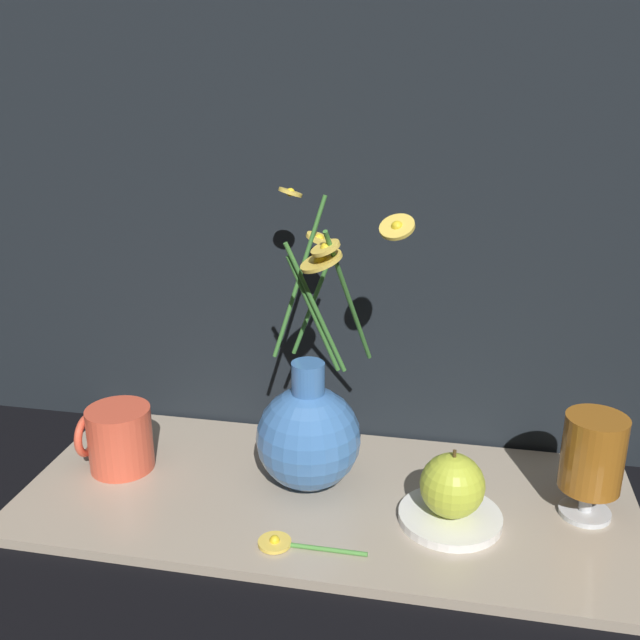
{
  "coord_description": "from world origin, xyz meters",
  "views": [
    {
      "loc": [
        0.14,
        -0.72,
        0.49
      ],
      "look_at": [
        -0.01,
        0.0,
        0.23
      ],
      "focal_mm": 40.0,
      "sensor_mm": 36.0,
      "label": 1
    }
  ],
  "objects_px": {
    "yellow_mug": "(118,438)",
    "tea_glass": "(593,456)",
    "vase_with_flowers": "(309,432)",
    "orange_fruit": "(452,485)"
  },
  "relations": [
    {
      "from": "vase_with_flowers",
      "to": "orange_fruit",
      "type": "height_order",
      "value": "vase_with_flowers"
    },
    {
      "from": "yellow_mug",
      "to": "tea_glass",
      "type": "bearing_deg",
      "value": 0.71
    },
    {
      "from": "orange_fruit",
      "to": "tea_glass",
      "type": "bearing_deg",
      "value": 15.81
    },
    {
      "from": "yellow_mug",
      "to": "orange_fruit",
      "type": "height_order",
      "value": "orange_fruit"
    },
    {
      "from": "yellow_mug",
      "to": "vase_with_flowers",
      "type": "bearing_deg",
      "value": 1.92
    },
    {
      "from": "vase_with_flowers",
      "to": "tea_glass",
      "type": "bearing_deg",
      "value": -0.21
    },
    {
      "from": "yellow_mug",
      "to": "orange_fruit",
      "type": "relative_size",
      "value": 1.13
    },
    {
      "from": "vase_with_flowers",
      "to": "orange_fruit",
      "type": "distance_m",
      "value": 0.18
    },
    {
      "from": "vase_with_flowers",
      "to": "orange_fruit",
      "type": "bearing_deg",
      "value": -14.34
    },
    {
      "from": "vase_with_flowers",
      "to": "tea_glass",
      "type": "height_order",
      "value": "vase_with_flowers"
    }
  ]
}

